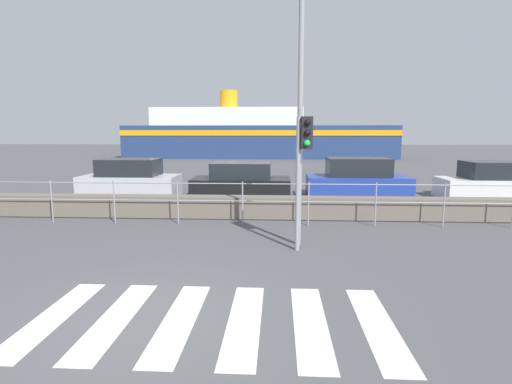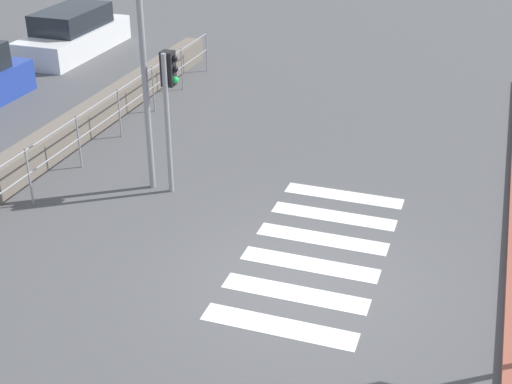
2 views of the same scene
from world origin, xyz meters
name	(u,v)px [view 2 (image 2 of 2)]	position (x,y,z in m)	size (l,w,h in m)	color
ground_plane	(301,282)	(0.00, 0.00, 0.00)	(160.00, 160.00, 0.00)	#4C4C4F
crosswalk	(316,251)	(1.00, 0.00, 0.00)	(4.95, 2.40, 0.01)	silver
traffic_light_far	(168,91)	(2.43, 3.40, 2.13)	(0.34, 0.32, 2.90)	gray
parked_car_white	(73,34)	(10.52, 10.69, 0.62)	(4.55, 1.76, 1.46)	silver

